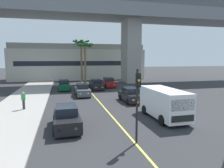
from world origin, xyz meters
name	(u,v)px	position (x,y,z in m)	size (l,w,h in m)	color
sidewalk_left	(13,115)	(-8.00, 16.00, 0.07)	(4.80, 80.00, 0.15)	#9E9991
lane_stripe_center	(94,95)	(0.00, 24.00, 0.00)	(0.14, 56.00, 0.01)	#DBCC4C
bridge_overpass	(87,14)	(0.86, 37.15, 13.02)	(72.98, 8.00, 16.52)	slate
pier_building_backdrop	(79,62)	(0.00, 46.87, 3.93)	(29.87, 8.04, 7.98)	beige
car_queue_front	(82,90)	(-1.43, 24.08, 0.72)	(1.87, 4.12, 1.56)	#4C5156
car_queue_second	(64,85)	(-3.69, 29.58, 0.72)	(1.88, 4.12, 1.56)	#0C4728
car_queue_third	(131,95)	(3.41, 19.19, 0.72)	(1.91, 4.14, 1.56)	black
car_queue_fourth	(67,118)	(-3.70, 11.97, 0.72)	(1.92, 4.14, 1.56)	black
car_queue_fifth	(96,85)	(1.19, 28.97, 0.72)	(1.94, 4.15, 1.56)	black
car_queue_sixth	(109,83)	(3.67, 31.39, 0.72)	(1.84, 4.10, 1.56)	maroon
delivery_van	(164,103)	(3.90, 12.50, 1.29)	(2.20, 5.27, 2.36)	white
traffic_light_median_near	(138,96)	(0.07, 8.41, 2.71)	(0.24, 0.37, 4.20)	black
palm_tree_near_median	(81,48)	(0.09, 41.38, 6.96)	(3.36, 3.53, 8.68)	brown
palm_tree_mid_median	(85,50)	(0.23, 35.69, 6.39)	(2.97, 3.02, 7.62)	brown
pedestrian_mid_block	(23,100)	(-7.41, 17.74, 1.00)	(0.34, 0.22, 1.62)	#2D2D38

